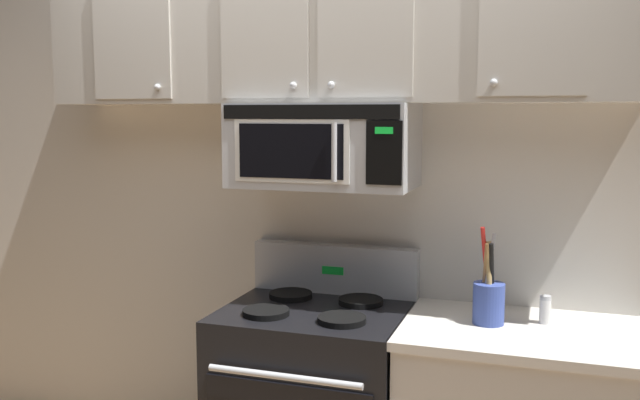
% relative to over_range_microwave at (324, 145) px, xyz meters
% --- Properties ---
extents(back_wall, '(5.20, 0.10, 2.70)m').
position_rel_over_range_microwave_xyz_m(back_wall, '(0.00, 0.25, -0.23)').
color(back_wall, silver).
rests_on(back_wall, ground_plane).
extents(over_range_microwave, '(0.76, 0.43, 0.35)m').
position_rel_over_range_microwave_xyz_m(over_range_microwave, '(0.00, 0.00, 0.00)').
color(over_range_microwave, '#B7BABF').
extents(upper_cabinets, '(2.50, 0.36, 0.55)m').
position_rel_over_range_microwave_xyz_m(upper_cabinets, '(0.00, 0.03, 0.45)').
color(upper_cabinets, '#BCB7AD').
extents(utensil_crock_blue, '(0.12, 0.13, 0.38)m').
position_rel_over_range_microwave_xyz_m(utensil_crock_blue, '(0.70, -0.09, -0.58)').
color(utensil_crock_blue, '#384C9E').
rests_on(utensil_crock_blue, counter_segment).
extents(salt_shaker, '(0.04, 0.04, 0.11)m').
position_rel_over_range_microwave_xyz_m(salt_shaker, '(0.91, -0.02, -0.62)').
color(salt_shaker, white).
rests_on(salt_shaker, counter_segment).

